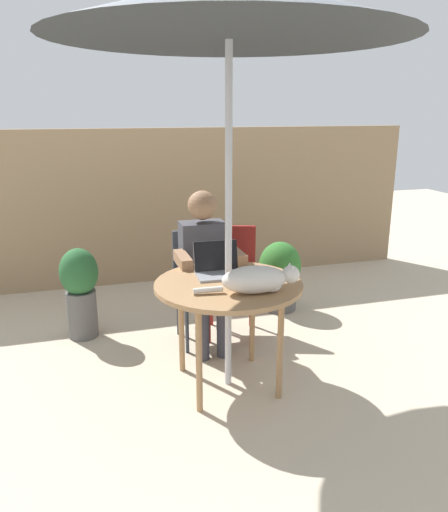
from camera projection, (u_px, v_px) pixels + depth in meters
name	position (u px, v px, depth m)	size (l,w,h in m)	color
ground_plane	(228.00, 383.00, 3.44)	(14.00, 14.00, 0.00)	#BCAD93
fence_back	(166.00, 206.00, 5.35)	(5.53, 0.08, 1.62)	#937756
patio_table	(228.00, 292.00, 3.26)	(0.96, 0.96, 0.73)	#9E754C
patio_umbrella	(229.00, 9.00, 2.79)	(2.11, 2.11, 2.50)	#B7B7BC
chair_occupied	(200.00, 277.00, 4.01)	(0.40, 0.40, 0.88)	#33383F
chair_empty	(231.00, 272.00, 4.14)	(0.51, 0.51, 0.88)	maroon
person_seated	(205.00, 262.00, 3.82)	(0.48, 0.48, 1.22)	#3F3F47
laptop	(217.00, 265.00, 3.39)	(0.31, 0.27, 0.21)	gray
cat	(258.00, 280.00, 3.04)	(0.65, 0.23, 0.17)	silver
potted_plant_near_fence	(280.00, 274.00, 4.64)	(0.39, 0.39, 0.64)	#595654
potted_plant_by_chair	(80.00, 288.00, 4.05)	(0.30, 0.30, 0.75)	#595654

